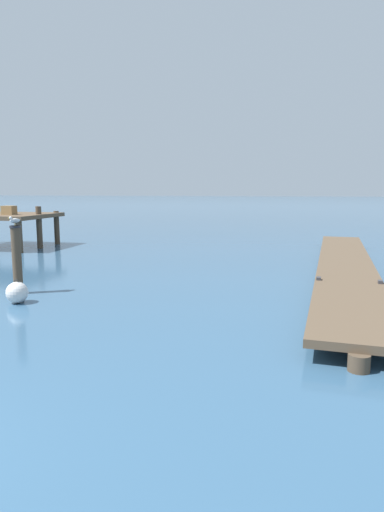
% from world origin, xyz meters
% --- Properties ---
extents(floating_dock, '(2.88, 17.88, 0.53)m').
position_xyz_m(floating_dock, '(6.68, 13.55, 0.36)').
color(floating_dock, brown).
rests_on(floating_dock, ground).
extents(pier_platform, '(4.59, 4.24, 2.16)m').
position_xyz_m(pier_platform, '(-9.57, 17.28, 1.50)').
color(pier_platform, brown).
rests_on(pier_platform, ground).
extents(mooring_piling, '(0.30, 0.30, 1.95)m').
position_xyz_m(mooring_piling, '(-2.65, 8.32, 1.01)').
color(mooring_piling, '#4C3D2D').
rests_on(mooring_piling, ground).
extents(perched_seagull, '(0.25, 0.36, 0.26)m').
position_xyz_m(perched_seagull, '(-2.65, 8.32, 2.09)').
color(perched_seagull, gold).
rests_on(perched_seagull, mooring_piling).
extents(mooring_buoy, '(0.57, 0.57, 0.64)m').
position_xyz_m(mooring_buoy, '(-2.01, 7.35, 0.28)').
color(mooring_buoy, silver).
rests_on(mooring_buoy, ground).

